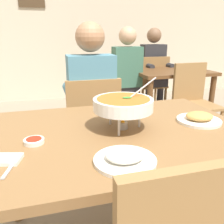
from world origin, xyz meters
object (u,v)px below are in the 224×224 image
Objects in this scene: curry_bowl at (123,105)px; patron_bg_left at (154,66)px; chair_bg_middle at (120,90)px; chair_bg_right at (193,98)px; rice_plate at (125,158)px; chair_bg_corner at (121,83)px; diner_main at (91,96)px; chair_diner_main at (92,124)px; dining_table_main at (120,149)px; appetizer_plate at (199,118)px; chair_bg_left at (152,82)px; dining_table_far at (170,80)px; patron_bg_middle at (126,72)px; sauce_dish at (34,141)px.

curry_bowl is 2.69m from patron_bg_left.
chair_bg_right is (0.71, -0.62, 0.00)m from chair_bg_middle.
chair_bg_corner reaches higher than rice_plate.
diner_main is 3.94× the size of curry_bowl.
chair_diner_main is 2.71× the size of curry_bowl.
chair_bg_right is (1.31, 1.30, -0.14)m from dining_table_main.
diner_main reaches higher than appetizer_plate.
chair_diner_main is at bearing -90.00° from diner_main.
dining_table_main is 1.86m from chair_bg_right.
dining_table_far is at bearing -86.75° from chair_bg_left.
diner_main is at bearing 90.00° from dining_table_main.
patron_bg_middle reaches higher than chair_bg_right.
patron_bg_middle is (0.07, -0.03, 0.24)m from chair_bg_middle.
chair_bg_right reaches higher than appetizer_plate.
appetizer_plate is 0.27× the size of chair_bg_corner.
patron_bg_middle reaches higher than dining_table_main.
chair_bg_right is (1.39, 1.62, -0.27)m from rice_plate.
curry_bowl reaches higher than chair_diner_main.
rice_plate reaches higher than sauce_dish.
rice_plate is 0.27× the size of chair_bg_middle.
diner_main is at bearing 91.50° from curry_bowl.
chair_bg_corner is (0.75, 2.39, -0.38)m from curry_bowl.
patron_bg_left is (1.29, 2.38, 0.09)m from dining_table_main.
chair_diner_main is 1.70m from dining_table_far.
chair_diner_main is at bearing 62.61° from sauce_dish.
patron_bg_left reaches higher than chair_diner_main.
chair_diner_main is 0.69× the size of patron_bg_left.
rice_plate is at bearing -106.76° from curry_bowl.
patron_bg_left is (-0.02, 1.07, 0.24)m from chair_bg_right.
appetizer_plate is at bearing -123.25° from chair_bg_right.
rice_plate is at bearing -122.41° from dining_table_far.
patron_bg_middle is (1.09, 1.93, -0.02)m from sauce_dish.
curry_bowl is 1.39× the size of rice_plate.
appetizer_plate is at bearing 30.05° from rice_plate.
diner_main reaches higher than dining_table_far.
chair_bg_right is (1.29, 1.29, -0.38)m from curry_bowl.
chair_bg_left is (1.68, 2.38, -0.26)m from sauce_dish.
chair_bg_right is at bearing 37.93° from sauce_dish.
chair_diner_main is 0.69× the size of patron_bg_middle.
diner_main is 1.46× the size of chair_bg_middle.
chair_diner_main and chair_bg_middle have the same top height.
chair_bg_right is at bearing 56.75° from appetizer_plate.
diner_main is 1.46× the size of chair_bg_corner.
chair_diner_main is 1.00× the size of chair_bg_corner.
diner_main is 0.91m from appetizer_plate.
dining_table_main is 2.67m from chair_bg_left.
patron_bg_middle is at bearing 58.41° from diner_main.
appetizer_plate is at bearing -114.33° from dining_table_far.
diner_main is 1.31× the size of dining_table_far.
rice_plate and appetizer_plate have the same top height.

